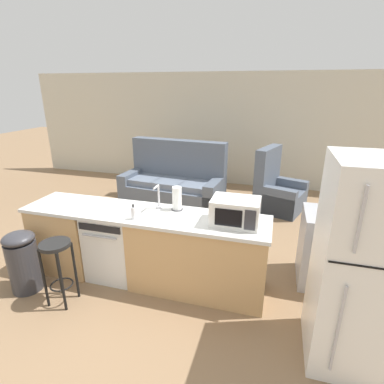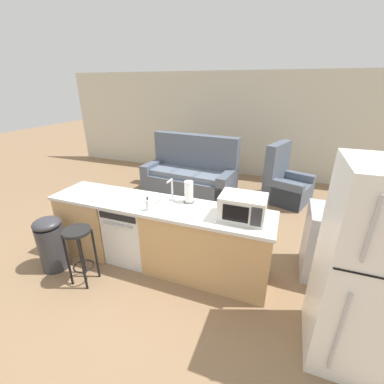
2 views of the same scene
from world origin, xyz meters
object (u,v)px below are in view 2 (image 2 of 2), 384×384
(kettle, at_px, (367,214))
(trash_bin, at_px, (52,243))
(paper_towel_roll, at_px, (189,192))
(armchair, at_px, (284,184))
(soap_bottle, at_px, (148,205))
(bar_stool, at_px, (79,245))
(stove_range, at_px, (338,245))
(couch, at_px, (191,175))
(refrigerator, at_px, (369,273))
(dishwasher, at_px, (133,231))
(microwave, at_px, (243,207))

(kettle, relative_size, trash_bin, 0.28)
(paper_towel_roll, xyz_separation_m, armchair, (1.13, 2.60, -0.69))
(soap_bottle, distance_m, armchair, 3.41)
(bar_stool, relative_size, armchair, 0.62)
(stove_range, relative_size, soap_bottle, 5.11)
(soap_bottle, xyz_separation_m, couch, (-0.49, 2.75, -0.58))
(kettle, relative_size, armchair, 0.17)
(refrigerator, bearing_deg, stove_range, 89.99)
(kettle, xyz_separation_m, bar_stool, (-3.08, -1.07, -0.45))
(paper_towel_roll, height_order, kettle, paper_towel_roll)
(paper_towel_roll, xyz_separation_m, couch, (-0.86, 2.36, -0.64))
(stove_range, relative_size, bar_stool, 1.22)
(stove_range, distance_m, kettle, 0.57)
(stove_range, relative_size, refrigerator, 0.50)
(trash_bin, bearing_deg, armchair, 50.68)
(dishwasher, bearing_deg, bar_stool, -115.44)
(refrigerator, relative_size, armchair, 1.51)
(kettle, xyz_separation_m, armchair, (-0.87, 2.37, -0.64))
(paper_towel_roll, bearing_deg, kettle, 6.58)
(refrigerator, distance_m, trash_bin, 3.51)
(paper_towel_roll, distance_m, couch, 2.60)
(paper_towel_roll, distance_m, kettle, 2.02)
(stove_range, height_order, microwave, microwave)
(paper_towel_roll, distance_m, bar_stool, 1.45)
(refrigerator, relative_size, microwave, 3.62)
(dishwasher, relative_size, refrigerator, 0.46)
(couch, distance_m, armchair, 2.01)
(bar_stool, xyz_separation_m, armchair, (2.21, 3.45, -0.19))
(microwave, height_order, couch, couch)
(paper_towel_roll, relative_size, soap_bottle, 1.60)
(stove_range, xyz_separation_m, refrigerator, (-0.00, -1.10, 0.45))
(stove_range, distance_m, soap_bottle, 2.39)
(microwave, xyz_separation_m, kettle, (1.29, 0.42, -0.05))
(stove_range, height_order, trash_bin, stove_range)
(stove_range, distance_m, bar_stool, 3.15)
(stove_range, xyz_separation_m, microwave, (-1.12, -0.55, 0.59))
(stove_range, bearing_deg, trash_bin, -162.01)
(paper_towel_roll, bearing_deg, soap_bottle, -134.01)
(stove_range, bearing_deg, refrigerator, -90.01)
(stove_range, height_order, couch, couch)
(soap_bottle, distance_m, couch, 2.85)
(microwave, bearing_deg, stove_range, 26.09)
(bar_stool, bearing_deg, armchair, 57.39)
(soap_bottle, bearing_deg, refrigerator, -9.10)
(kettle, height_order, trash_bin, kettle)
(stove_range, height_order, refrigerator, refrigerator)
(kettle, xyz_separation_m, couch, (-2.87, 2.13, -0.59))
(refrigerator, distance_m, armchair, 3.46)
(kettle, distance_m, armchair, 2.61)
(couch, bearing_deg, soap_bottle, -79.90)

